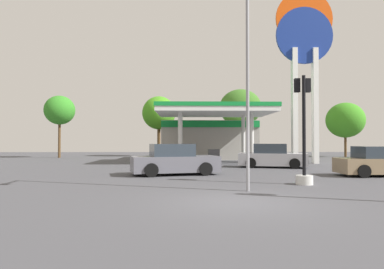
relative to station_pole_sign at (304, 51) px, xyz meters
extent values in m
plane|color=#47474C|center=(-7.95, -16.80, -8.88)|extent=(90.00, 90.00, 0.00)
cube|color=#ADA89E|center=(-7.10, 7.36, -7.04)|extent=(9.05, 5.51, 3.69)
cube|color=#148C38|center=(-7.10, 4.55, -5.54)|extent=(9.05, 0.12, 0.60)
cube|color=white|center=(-7.10, 0.93, -4.77)|extent=(9.03, 6.74, 0.35)
cube|color=#148C38|center=(-7.10, 0.93, -4.45)|extent=(9.13, 6.84, 0.30)
cylinder|color=silver|center=(-9.81, -0.93, -6.91)|extent=(0.32, 0.32, 3.93)
cylinder|color=silver|center=(-4.39, -0.93, -6.91)|extent=(0.32, 0.32, 3.93)
cylinder|color=silver|center=(-9.81, 2.78, -6.91)|extent=(0.32, 0.32, 3.93)
cylinder|color=silver|center=(-4.39, 2.78, -6.91)|extent=(0.32, 0.32, 3.93)
cube|color=#4C4C51|center=(-7.10, 0.93, -8.33)|extent=(0.90, 0.60, 1.10)
cube|color=white|center=(-0.82, -0.01, -4.33)|extent=(0.40, 0.56, 9.11)
cube|color=white|center=(0.82, -0.01, -4.33)|extent=(0.40, 0.56, 9.11)
cylinder|color=navy|center=(0.00, -0.01, 1.24)|extent=(4.51, 0.22, 4.51)
cylinder|color=#EA4C0C|center=(0.00, 0.01, 2.59)|extent=(4.51, 0.22, 4.51)
cube|color=white|center=(0.00, 0.05, 1.92)|extent=(4.15, 0.08, 0.81)
cylinder|color=black|center=(-2.01, -3.40, -8.54)|extent=(0.71, 0.40, 0.67)
cylinder|color=black|center=(-2.49, -5.15, -8.54)|extent=(0.71, 0.40, 0.67)
cylinder|color=black|center=(-4.66, -2.68, -8.54)|extent=(0.71, 0.40, 0.67)
cylinder|color=black|center=(-5.14, -4.43, -8.54)|extent=(0.71, 0.40, 0.67)
cube|color=#B2B2BA|center=(-3.58, -3.92, -8.32)|extent=(4.75, 2.95, 0.80)
cube|color=#2D3842|center=(-3.73, -3.88, -7.63)|extent=(2.46, 2.14, 0.67)
cube|color=black|center=(-1.48, -4.49, -8.44)|extent=(0.58, 1.73, 0.25)
cylinder|color=black|center=(-0.87, -8.75, -8.56)|extent=(0.64, 0.22, 0.64)
cylinder|color=black|center=(-0.88, -10.46, -8.56)|extent=(0.64, 0.22, 0.64)
cube|color=#8C7556|center=(0.42, -9.61, -8.35)|extent=(4.18, 1.76, 0.76)
cube|color=#2D3842|center=(0.27, -9.61, -7.70)|extent=(1.99, 1.56, 0.64)
cylinder|color=black|center=(-8.86, -7.42, -8.54)|extent=(0.72, 0.40, 0.69)
cylinder|color=black|center=(-8.39, -9.21, -8.54)|extent=(0.72, 0.40, 0.69)
cylinder|color=black|center=(-11.56, -8.12, -8.54)|extent=(0.72, 0.40, 0.69)
cylinder|color=black|center=(-11.09, -9.91, -8.54)|extent=(0.72, 0.40, 0.69)
cube|color=slate|center=(-9.97, -8.67, -8.31)|extent=(4.83, 2.96, 0.81)
cube|color=#2D3842|center=(-10.13, -8.71, -7.60)|extent=(2.50, 2.16, 0.69)
cube|color=black|center=(-7.84, -8.11, -8.43)|extent=(0.58, 1.77, 0.26)
cylinder|color=silver|center=(-4.60, -12.87, -8.69)|extent=(0.68, 0.68, 0.37)
cylinder|color=black|center=(-4.60, -12.87, -6.47)|extent=(0.14, 0.14, 4.08)
cube|color=black|center=(-4.82, -12.71, -4.81)|extent=(0.21, 0.20, 0.57)
sphere|color=red|center=(-4.82, -12.59, -4.63)|extent=(0.15, 0.15, 0.15)
sphere|color=#D89E0C|center=(-4.82, -12.59, -4.81)|extent=(0.15, 0.15, 0.15)
sphere|color=green|center=(-4.82, -12.59, -4.99)|extent=(0.15, 0.15, 0.15)
cube|color=black|center=(-4.38, -12.71, -4.81)|extent=(0.21, 0.20, 0.57)
sphere|color=red|center=(-4.38, -12.59, -4.63)|extent=(0.15, 0.15, 0.15)
sphere|color=#D89E0C|center=(-4.38, -12.59, -4.81)|extent=(0.15, 0.15, 0.15)
sphere|color=green|center=(-4.38, -12.59, -4.99)|extent=(0.15, 0.15, 0.15)
cylinder|color=brown|center=(-22.74, 9.80, -6.95)|extent=(0.27, 0.27, 3.86)
ellipsoid|color=#328424|center=(-22.74, 9.80, -3.83)|extent=(3.17, 3.17, 3.07)
cylinder|color=brown|center=(-12.43, 12.67, -7.09)|extent=(0.37, 0.37, 3.57)
ellipsoid|color=#43931F|center=(-12.43, 12.67, -3.87)|extent=(3.82, 3.82, 3.81)
cylinder|color=brown|center=(-3.41, 10.33, -7.03)|extent=(0.38, 0.38, 3.69)
ellipsoid|color=#3A6E24|center=(-3.41, 10.33, -3.48)|extent=(4.55, 4.55, 3.99)
cylinder|color=brown|center=(8.45, 11.00, -7.61)|extent=(0.26, 0.26, 2.54)
ellipsoid|color=#3B8C20|center=(8.45, 11.00, -4.78)|extent=(4.16, 4.16, 3.91)
cylinder|color=gray|center=(-7.23, -14.62, -4.89)|extent=(0.12, 0.12, 7.97)
camera|label=1|loc=(-9.46, -26.68, -7.11)|focal=32.01mm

